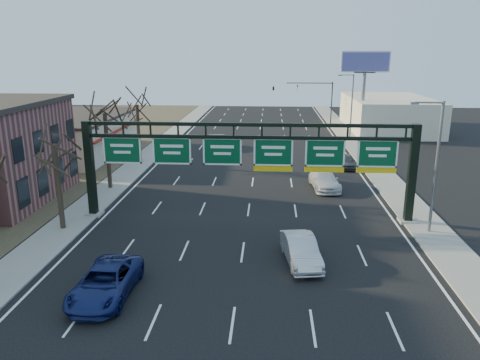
# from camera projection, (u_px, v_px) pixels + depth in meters

# --- Properties ---
(ground) EXTENTS (160.00, 160.00, 0.00)m
(ground) POSITION_uv_depth(u_px,v_px,m) (241.00, 266.00, 27.20)
(ground) COLOR black
(ground) RESTS_ON ground
(sidewalk_left) EXTENTS (3.00, 120.00, 0.12)m
(sidewalk_left) POSITION_uv_depth(u_px,v_px,m) (127.00, 174.00, 47.21)
(sidewalk_left) COLOR gray
(sidewalk_left) RESTS_ON ground
(sidewalk_right) EXTENTS (3.00, 120.00, 0.12)m
(sidewalk_right) POSITION_uv_depth(u_px,v_px,m) (384.00, 178.00, 45.60)
(sidewalk_right) COLOR gray
(sidewalk_right) RESTS_ON ground
(dirt_strip_left) EXTENTS (21.00, 120.00, 0.06)m
(dirt_strip_left) POSITION_uv_depth(u_px,v_px,m) (10.00, 172.00, 47.98)
(dirt_strip_left) COLOR #473D2B
(dirt_strip_left) RESTS_ON ground
(lane_markings) EXTENTS (21.60, 120.00, 0.01)m
(lane_markings) POSITION_uv_depth(u_px,v_px,m) (253.00, 176.00, 46.42)
(lane_markings) COLOR white
(lane_markings) RESTS_ON ground
(sign_gantry) EXTENTS (24.60, 1.20, 7.20)m
(sign_gantry) POSITION_uv_depth(u_px,v_px,m) (250.00, 158.00, 33.63)
(sign_gantry) COLOR black
(sign_gantry) RESTS_ON ground
(cream_strip) EXTENTS (10.90, 18.40, 4.70)m
(cream_strip) POSITION_uv_depth(u_px,v_px,m) (77.00, 135.00, 55.78)
(cream_strip) COLOR beige
(cream_strip) RESTS_ON ground
(building_right_distant) EXTENTS (12.00, 20.00, 5.00)m
(building_right_distant) POSITION_uv_depth(u_px,v_px,m) (388.00, 113.00, 73.33)
(building_right_distant) COLOR beige
(building_right_distant) RESTS_ON ground
(tree_gantry) EXTENTS (3.60, 3.60, 8.48)m
(tree_gantry) POSITION_uv_depth(u_px,v_px,m) (52.00, 129.00, 30.89)
(tree_gantry) COLOR #2E2319
(tree_gantry) RESTS_ON sidewalk_left
(tree_mid) EXTENTS (3.60, 3.60, 9.24)m
(tree_mid) POSITION_uv_depth(u_px,v_px,m) (104.00, 101.00, 40.30)
(tree_mid) COLOR #2E2319
(tree_mid) RESTS_ON sidewalk_left
(tree_far) EXTENTS (3.60, 3.60, 8.86)m
(tree_far) POSITION_uv_depth(u_px,v_px,m) (136.00, 95.00, 50.01)
(tree_far) COLOR #2E2319
(tree_far) RESTS_ON sidewalk_left
(streetlight_near) EXTENTS (2.15, 0.22, 9.00)m
(streetlight_near) POSITION_uv_depth(u_px,v_px,m) (435.00, 161.00, 30.82)
(streetlight_near) COLOR slate
(streetlight_near) RESTS_ON sidewalk_right
(streetlight_far) EXTENTS (2.15, 0.22, 9.00)m
(streetlight_far) POSITION_uv_depth(u_px,v_px,m) (351.00, 104.00, 63.50)
(streetlight_far) COLOR slate
(streetlight_far) RESTS_ON sidewalk_right
(billboard_right) EXTENTS (7.00, 0.50, 12.00)m
(billboard_right) POSITION_uv_depth(u_px,v_px,m) (365.00, 72.00, 67.06)
(billboard_right) COLOR slate
(billboard_right) RESTS_ON ground
(traffic_signal_mast) EXTENTS (10.16, 0.54, 7.00)m
(traffic_signal_mast) POSITION_uv_depth(u_px,v_px,m) (295.00, 91.00, 78.23)
(traffic_signal_mast) COLOR black
(traffic_signal_mast) RESTS_ON ground
(car_blue_suv) EXTENTS (2.72, 5.73, 1.58)m
(car_blue_suv) POSITION_uv_depth(u_px,v_px,m) (106.00, 282.00, 23.69)
(car_blue_suv) COLOR navy
(car_blue_suv) RESTS_ON ground
(car_silver_sedan) EXTENTS (2.44, 5.08, 1.60)m
(car_silver_sedan) POSITION_uv_depth(u_px,v_px,m) (301.00, 250.00, 27.44)
(car_silver_sedan) COLOR #AEAFB3
(car_silver_sedan) RESTS_ON ground
(car_white_wagon) EXTENTS (2.75, 5.69, 1.60)m
(car_white_wagon) POSITION_uv_depth(u_px,v_px,m) (324.00, 180.00, 42.32)
(car_white_wagon) COLOR silver
(car_white_wagon) RESTS_ON ground
(car_grey_far) EXTENTS (1.81, 4.30, 1.45)m
(car_grey_far) POSITION_uv_depth(u_px,v_px,m) (346.00, 161.00, 49.74)
(car_grey_far) COLOR #404245
(car_grey_far) RESTS_ON ground
(car_silver_distant) EXTENTS (2.58, 5.16, 1.62)m
(car_silver_distant) POSITION_uv_depth(u_px,v_px,m) (218.00, 142.00, 59.64)
(car_silver_distant) COLOR #A9A9AE
(car_silver_distant) RESTS_ON ground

